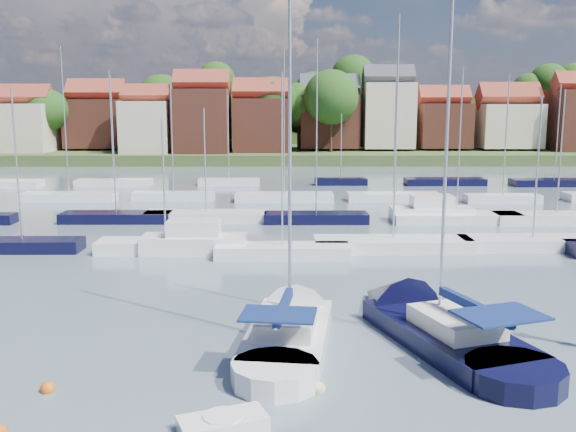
{
  "coord_description": "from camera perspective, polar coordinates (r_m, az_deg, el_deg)",
  "views": [
    {
      "loc": [
        0.72,
        -22.31,
        9.81
      ],
      "look_at": [
        0.97,
        14.0,
        3.55
      ],
      "focal_mm": 40.0,
      "sensor_mm": 36.0,
      "label": 1
    }
  ],
  "objects": [
    {
      "name": "ground",
      "position": [
        63.08,
        -1.05,
        0.83
      ],
      "size": [
        260.0,
        260.0,
        0.0
      ],
      "primitive_type": "plane",
      "color": "#4F606B",
      "rests_on": "ground"
    },
    {
      "name": "sailboat_centre",
      "position": [
        28.34,
        0.39,
        -9.73
      ],
      "size": [
        4.69,
        12.32,
        16.3
      ],
      "rotation": [
        0.0,
        0.0,
        1.44
      ],
      "color": "white",
      "rests_on": "ground"
    },
    {
      "name": "sailboat_navy",
      "position": [
        29.36,
        11.89,
        -9.25
      ],
      "size": [
        7.74,
        13.92,
        18.59
      ],
      "rotation": [
        0.0,
        0.0,
        1.9
      ],
      "color": "black",
      "rests_on": "ground"
    },
    {
      "name": "tender",
      "position": [
        20.7,
        -5.82,
        -17.88
      ],
      "size": [
        2.94,
        2.13,
        0.58
      ],
      "rotation": [
        0.0,
        0.0,
        0.37
      ],
      "color": "white",
      "rests_on": "ground"
    },
    {
      "name": "buoy_c",
      "position": [
        24.6,
        -20.55,
        -14.39
      ],
      "size": [
        0.52,
        0.52,
        0.52
      ],
      "primitive_type": "sphere",
      "color": "#D85914",
      "rests_on": "ground"
    },
    {
      "name": "buoy_d",
      "position": [
        23.14,
        2.68,
        -15.32
      ],
      "size": [
        0.54,
        0.54,
        0.54
      ],
      "primitive_type": "sphere",
      "color": "beige",
      "rests_on": "ground"
    },
    {
      "name": "buoy_e",
      "position": [
        31.09,
        8.55,
        -8.73
      ],
      "size": [
        0.46,
        0.46,
        0.46
      ],
      "primitive_type": "sphere",
      "color": "beige",
      "rests_on": "ground"
    },
    {
      "name": "marina_field",
      "position": [
        58.23,
        0.77,
        0.51
      ],
      "size": [
        79.62,
        41.41,
        15.93
      ],
      "color": "white",
      "rests_on": "ground"
    },
    {
      "name": "far_shore_town",
      "position": [
        155.07,
        0.16,
        7.86
      ],
      "size": [
        212.46,
        90.0,
        22.27
      ],
      "color": "#3F5128",
      "rests_on": "ground"
    }
  ]
}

